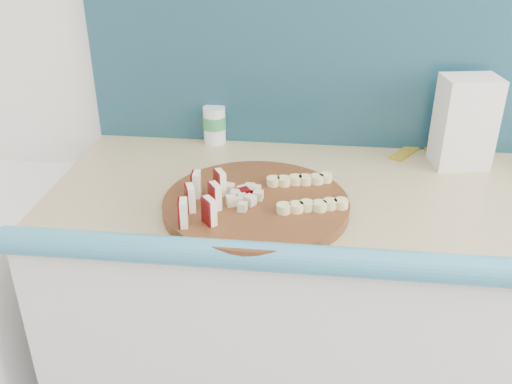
{
  "coord_description": "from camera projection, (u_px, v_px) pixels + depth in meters",
  "views": [
    {
      "loc": [
        -0.37,
        0.27,
        1.55
      ],
      "look_at": [
        -0.49,
        1.38,
        0.96
      ],
      "focal_mm": 40.0,
      "sensor_mm": 36.0,
      "label": 1
    }
  ],
  "objects": [
    {
      "name": "flour_bag",
      "position": [
        465.0,
        122.0,
        1.45
      ],
      "size": [
        0.15,
        0.12,
        0.24
      ],
      "primitive_type": "cube",
      "rotation": [
        0.0,
        0.0,
        0.18
      ],
      "color": "silver",
      "rests_on": "kitchen_counter"
    },
    {
      "name": "backsplash",
      "position": [
        503.0,
        61.0,
        1.46
      ],
      "size": [
        2.2,
        0.02,
        0.5
      ],
      "primitive_type": "cube",
      "color": "teal",
      "rests_on": "kitchen_counter"
    },
    {
      "name": "banana_slices",
      "position": [
        306.0,
        192.0,
        1.29
      ],
      "size": [
        0.19,
        0.19,
        0.02
      ],
      "color": "#E5DD8C",
      "rests_on": "cutting_board"
    },
    {
      "name": "apple_chunks",
      "position": [
        244.0,
        197.0,
        1.27
      ],
      "size": [
        0.07,
        0.06,
        0.02
      ],
      "color": "beige",
      "rests_on": "cutting_board"
    },
    {
      "name": "banana_peel",
      "position": [
        430.0,
        151.0,
        1.57
      ],
      "size": [
        0.23,
        0.19,
        0.01
      ],
      "rotation": [
        0.0,
        0.0,
        -0.15
      ],
      "color": "gold",
      "rests_on": "kitchen_counter"
    },
    {
      "name": "apple_wedges",
      "position": [
        202.0,
        197.0,
        1.23
      ],
      "size": [
        0.08,
        0.18,
        0.06
      ],
      "color": "#EFE4BF",
      "rests_on": "cutting_board"
    },
    {
      "name": "canister",
      "position": [
        214.0,
        124.0,
        1.61
      ],
      "size": [
        0.07,
        0.07,
        0.11
      ],
      "rotation": [
        0.0,
        0.0,
        0.12
      ],
      "color": "white",
      "rests_on": "kitchen_counter"
    },
    {
      "name": "kitchen_counter",
      "position": [
        479.0,
        347.0,
        1.54
      ],
      "size": [
        2.2,
        0.63,
        0.91
      ],
      "color": "white",
      "rests_on": "ground"
    },
    {
      "name": "cutting_board",
      "position": [
        256.0,
        205.0,
        1.28
      ],
      "size": [
        0.52,
        0.52,
        0.03
      ],
      "primitive_type": "cylinder",
      "rotation": [
        0.0,
        0.0,
        0.28
      ],
      "color": "#4C2A10",
      "rests_on": "kitchen_counter"
    }
  ]
}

